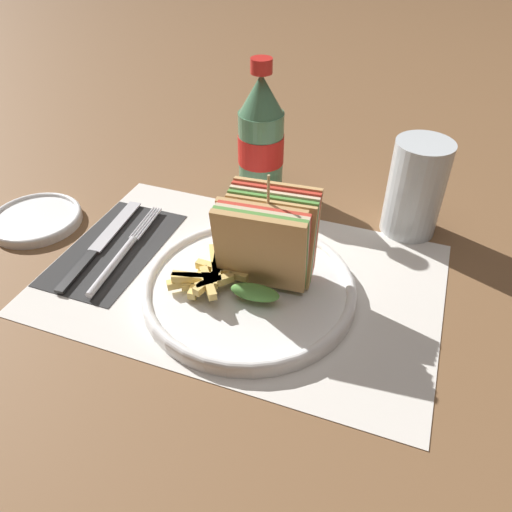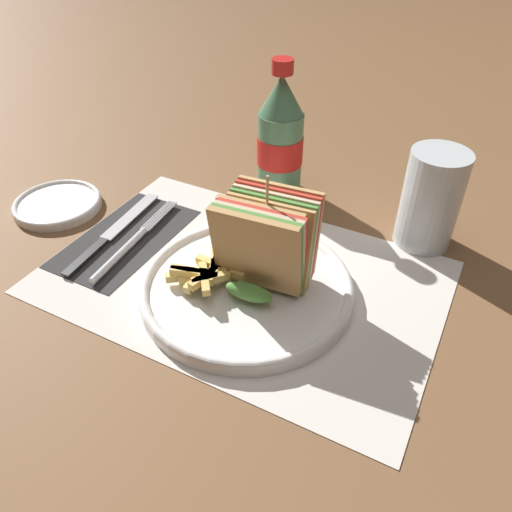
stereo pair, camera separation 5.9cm
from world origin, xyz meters
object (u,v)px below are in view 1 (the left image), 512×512
fork (120,256)px  knife (100,244)px  glass_near (414,194)px  club_sandwich (267,242)px  plate_main (250,285)px  coke_bottle_near (261,138)px  side_saucer (36,219)px

fork → knife: size_ratio=0.95×
glass_near → knife: bearing=-153.9°
club_sandwich → glass_near: size_ratio=1.03×
plate_main → knife: 0.22m
club_sandwich → fork: (-0.19, -0.02, -0.06)m
fork → glass_near: size_ratio=1.46×
fork → coke_bottle_near: 0.27m
club_sandwich → fork: bearing=-174.4°
coke_bottle_near → glass_near: 0.23m
knife → glass_near: (0.38, 0.18, 0.05)m
fork → plate_main: bearing=-3.7°
club_sandwich → coke_bottle_near: (-0.09, 0.22, 0.02)m
side_saucer → knife: bearing=-7.9°
knife → coke_bottle_near: coke_bottle_near is taller
plate_main → knife: size_ratio=1.24×
club_sandwich → coke_bottle_near: size_ratio=0.68×
glass_near → side_saucer: bearing=-161.3°
plate_main → side_saucer: bearing=175.0°
fork → club_sandwich: bearing=0.8°
club_sandwich → knife: size_ratio=0.67×
plate_main → coke_bottle_near: bearing=107.0°
knife → glass_near: bearing=21.2°
side_saucer → fork: bearing=-11.5°
glass_near → coke_bottle_near: bearing=171.8°
side_saucer → glass_near: bearing=18.7°
plate_main → glass_near: (0.16, 0.20, 0.05)m
coke_bottle_near → plate_main: bearing=-73.0°
coke_bottle_near → side_saucer: coke_bottle_near is taller
plate_main → fork: plate_main is taller
fork → side_saucer: bearing=163.6°
coke_bottle_near → club_sandwich: bearing=-68.3°
fork → coke_bottle_near: size_ratio=0.97×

